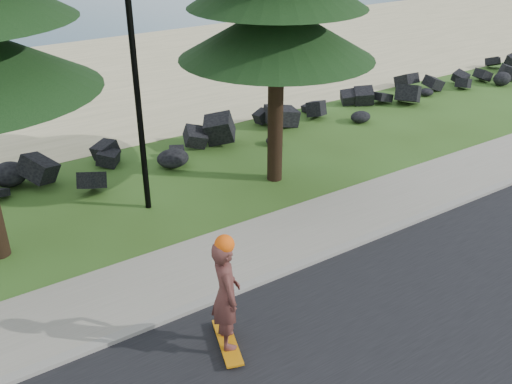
% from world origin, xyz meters
% --- Properties ---
extents(ground, '(160.00, 160.00, 0.00)m').
position_xyz_m(ground, '(0.00, 0.00, 0.00)').
color(ground, '#2F4917').
rests_on(ground, ground).
extents(kerb, '(160.00, 0.20, 0.10)m').
position_xyz_m(kerb, '(0.00, -0.90, 0.05)').
color(kerb, gray).
rests_on(kerb, ground).
extents(sidewalk, '(160.00, 2.00, 0.08)m').
position_xyz_m(sidewalk, '(0.00, 0.20, 0.04)').
color(sidewalk, gray).
rests_on(sidewalk, ground).
extents(beach_sand, '(160.00, 15.00, 0.01)m').
position_xyz_m(beach_sand, '(0.00, 14.50, 0.01)').
color(beach_sand, tan).
rests_on(beach_sand, ground).
extents(seawall_boulders, '(60.00, 2.40, 1.10)m').
position_xyz_m(seawall_boulders, '(0.00, 5.60, 0.00)').
color(seawall_boulders, black).
rests_on(seawall_boulders, ground).
extents(lamp_post, '(0.25, 0.14, 8.14)m').
position_xyz_m(lamp_post, '(0.00, 3.20, 4.13)').
color(lamp_post, black).
rests_on(lamp_post, ground).
extents(skateboarder, '(0.67, 1.21, 2.20)m').
position_xyz_m(skateboarder, '(-0.88, -2.09, 1.10)').
color(skateboarder, orange).
rests_on(skateboarder, ground).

